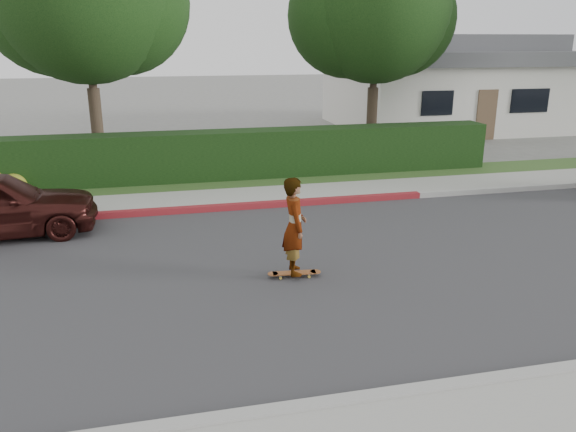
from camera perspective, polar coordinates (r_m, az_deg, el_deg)
The scene contains 11 objects.
ground at distance 11.65m, azimuth 17.34°, elevation -3.79°, with size 120.00×120.00×0.00m, color slate.
road at distance 11.64m, azimuth 17.34°, elevation -3.77°, with size 60.00×8.00×0.01m, color #2D2D30.
curb_far at distance 15.10m, azimuth 9.67°, elevation 1.89°, with size 60.00×0.20×0.15m, color #9E9E99.
curb_red_section at distance 14.00m, azimuth -9.60°, elevation 0.67°, with size 12.00×0.21×0.15m, color maroon.
sidewalk_far at distance 15.91m, azimuth 8.44°, elevation 2.69°, with size 60.00×1.60×0.12m, color gray.
planting_strip at distance 17.37m, azimuth 6.53°, elevation 3.97°, with size 60.00×1.60×0.10m, color #2D4C1E.
hedge at distance 17.05m, azimuth -3.68°, elevation 6.21°, with size 15.00×1.00×1.50m, color black.
tree_center at distance 19.86m, azimuth 8.72°, elevation 19.69°, with size 5.66×4.84×7.44m.
house at distance 28.84m, azimuth 15.77°, elevation 12.90°, with size 10.60×8.60×4.30m.
skateboard at distance 10.07m, azimuth 0.65°, elevation -5.82°, with size 0.97×0.28×0.09m.
skateboarder at distance 9.75m, azimuth 0.66°, elevation -1.04°, with size 0.63×0.42×1.74m, color white.
Camera 1 is at (-5.71, -9.30, 4.06)m, focal length 35.00 mm.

